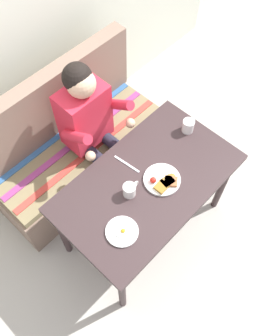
# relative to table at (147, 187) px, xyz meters

# --- Properties ---
(ground_plane) EXTENTS (8.00, 8.00, 0.00)m
(ground_plane) POSITION_rel_table_xyz_m (0.00, 0.00, -0.65)
(ground_plane) COLOR #B1ABA1
(back_wall) EXTENTS (4.40, 0.10, 2.60)m
(back_wall) POSITION_rel_table_xyz_m (0.00, 1.27, 0.65)
(back_wall) COLOR silver
(back_wall) RESTS_ON ground
(table) EXTENTS (1.20, 0.70, 0.73)m
(table) POSITION_rel_table_xyz_m (0.00, 0.00, 0.00)
(table) COLOR #352728
(table) RESTS_ON ground
(couch) EXTENTS (1.44, 0.56, 1.00)m
(couch) POSITION_rel_table_xyz_m (0.00, 0.76, -0.32)
(couch) COLOR #7E6556
(couch) RESTS_ON ground
(person) EXTENTS (0.45, 0.61, 1.21)m
(person) POSITION_rel_table_xyz_m (0.07, 0.59, 0.09)
(person) COLOR red
(person) RESTS_ON ground
(plate_breakfast) EXTENTS (0.24, 0.24, 0.05)m
(plate_breakfast) POSITION_rel_table_xyz_m (0.06, -0.07, 0.10)
(plate_breakfast) COLOR white
(plate_breakfast) RESTS_ON table
(plate_eggs) EXTENTS (0.19, 0.19, 0.04)m
(plate_eggs) POSITION_rel_table_xyz_m (-0.36, -0.12, 0.09)
(plate_eggs) COLOR white
(plate_eggs) RESTS_ON table
(coffee_mug) EXTENTS (0.12, 0.08, 0.10)m
(coffee_mug) POSITION_rel_table_xyz_m (0.49, 0.07, 0.13)
(coffee_mug) COLOR white
(coffee_mug) RESTS_ON table
(coffee_mug_second) EXTENTS (0.12, 0.08, 0.09)m
(coffee_mug_second) POSITION_rel_table_xyz_m (-0.14, 0.02, 0.13)
(coffee_mug_second) COLOR white
(coffee_mug_second) RESTS_ON table
(knife) EXTENTS (0.04, 0.20, 0.00)m
(knife) POSITION_rel_table_xyz_m (0.00, 0.18, 0.08)
(knife) COLOR silver
(knife) RESTS_ON table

